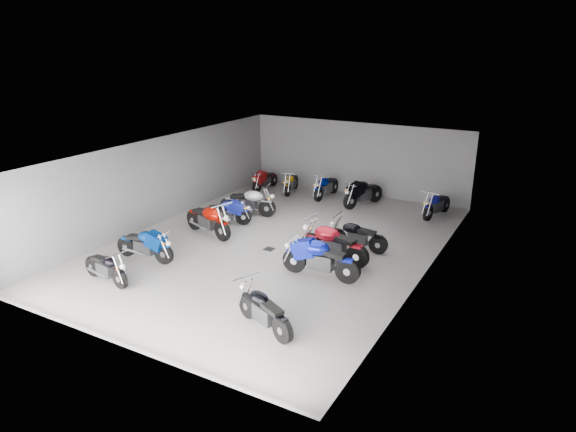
% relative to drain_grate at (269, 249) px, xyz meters
% --- Properties ---
extents(ground, '(14.00, 14.00, 0.00)m').
position_rel_drain_grate_xyz_m(ground, '(0.00, 0.50, -0.01)').
color(ground, '#9A9792').
rests_on(ground, ground).
extents(wall_back, '(10.00, 0.10, 3.20)m').
position_rel_drain_grate_xyz_m(wall_back, '(0.00, 7.50, 1.59)').
color(wall_back, slate).
rests_on(wall_back, ground).
extents(wall_left, '(0.10, 14.00, 3.20)m').
position_rel_drain_grate_xyz_m(wall_left, '(-5.00, 0.50, 1.59)').
color(wall_left, slate).
rests_on(wall_left, ground).
extents(wall_right, '(0.10, 14.00, 3.20)m').
position_rel_drain_grate_xyz_m(wall_right, '(5.00, 0.50, 1.59)').
color(wall_right, slate).
rests_on(wall_right, ground).
extents(ceiling, '(10.00, 14.00, 0.04)m').
position_rel_drain_grate_xyz_m(ceiling, '(0.00, 0.50, 3.21)').
color(ceiling, black).
rests_on(ceiling, wall_back).
extents(drain_grate, '(0.32, 0.32, 0.01)m').
position_rel_drain_grate_xyz_m(drain_grate, '(0.00, 0.00, 0.00)').
color(drain_grate, black).
rests_on(drain_grate, ground).
extents(motorcycle_left_a, '(1.91, 0.47, 0.84)m').
position_rel_drain_grate_xyz_m(motorcycle_left_a, '(-2.77, -4.34, 0.45)').
color(motorcycle_left_a, black).
rests_on(motorcycle_left_a, ground).
extents(motorcycle_left_b, '(2.12, 0.45, 0.93)m').
position_rel_drain_grate_xyz_m(motorcycle_left_b, '(-2.91, -2.63, 0.50)').
color(motorcycle_left_b, black).
rests_on(motorcycle_left_b, ground).
extents(motorcycle_left_d, '(2.31, 0.79, 1.04)m').
position_rel_drain_grate_xyz_m(motorcycle_left_d, '(-2.55, 0.09, 0.56)').
color(motorcycle_left_d, black).
rests_on(motorcycle_left_d, ground).
extents(motorcycle_left_e, '(1.86, 0.96, 0.88)m').
position_rel_drain_grate_xyz_m(motorcycle_left_e, '(-2.67, 1.30, 0.47)').
color(motorcycle_left_e, black).
rests_on(motorcycle_left_e, ground).
extents(motorcycle_left_f, '(2.23, 0.73, 1.00)m').
position_rel_drain_grate_xyz_m(motorcycle_left_f, '(-2.52, 2.61, 0.54)').
color(motorcycle_left_f, black).
rests_on(motorcycle_left_f, ground).
extents(motorcycle_right_a, '(1.94, 0.92, 0.90)m').
position_rel_drain_grate_xyz_m(motorcycle_right_a, '(2.45, -4.30, 0.49)').
color(motorcycle_right_a, black).
rests_on(motorcycle_right_a, ground).
extents(motorcycle_right_c, '(2.40, 0.50, 1.06)m').
position_rel_drain_grate_xyz_m(motorcycle_right_c, '(2.37, -1.09, 0.57)').
color(motorcycle_right_c, black).
rests_on(motorcycle_right_c, ground).
extents(motorcycle_right_d, '(2.40, 0.55, 1.06)m').
position_rel_drain_grate_xyz_m(motorcycle_right_d, '(2.23, 0.15, 0.57)').
color(motorcycle_right_d, black).
rests_on(motorcycle_right_d, ground).
extents(motorcycle_right_e, '(2.03, 0.41, 0.89)m').
position_rel_drain_grate_xyz_m(motorcycle_right_e, '(2.53, 1.37, 0.48)').
color(motorcycle_right_e, black).
rests_on(motorcycle_right_e, ground).
extents(motorcycle_back_a, '(0.39, 1.95, 0.86)m').
position_rel_drain_grate_xyz_m(motorcycle_back_a, '(-3.90, 6.06, 0.46)').
color(motorcycle_back_a, black).
rests_on(motorcycle_back_a, ground).
extents(motorcycle_back_b, '(0.58, 1.88, 0.84)m').
position_rel_drain_grate_xyz_m(motorcycle_back_b, '(-2.59, 6.23, 0.45)').
color(motorcycle_back_b, black).
rests_on(motorcycle_back_b, ground).
extents(motorcycle_back_c, '(0.43, 2.11, 0.93)m').
position_rel_drain_grate_xyz_m(motorcycle_back_c, '(-0.89, 6.29, 0.50)').
color(motorcycle_back_c, black).
rests_on(motorcycle_back_c, ground).
extents(motorcycle_back_d, '(0.91, 2.20, 1.01)m').
position_rel_drain_grate_xyz_m(motorcycle_back_d, '(0.95, 5.97, 0.54)').
color(motorcycle_back_d, black).
rests_on(motorcycle_back_d, ground).
extents(motorcycle_back_f, '(0.61, 2.03, 0.90)m').
position_rel_drain_grate_xyz_m(motorcycle_back_f, '(3.98, 6.05, 0.49)').
color(motorcycle_back_f, black).
rests_on(motorcycle_back_f, ground).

